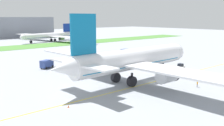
{
  "coord_description": "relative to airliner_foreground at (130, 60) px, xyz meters",
  "views": [
    {
      "loc": [
        -55.69,
        -45.38,
        18.34
      ],
      "look_at": [
        -3.75,
        13.85,
        4.13
      ],
      "focal_mm": 41.27,
      "sensor_mm": 36.0,
      "label": 1
    }
  ],
  "objects": [
    {
      "name": "ground_plane",
      "position": [
        5.51,
        -4.25,
        -6.46
      ],
      "size": [
        600.0,
        600.0,
        0.0
      ],
      "primitive_type": "plane",
      "color": "#9399A0",
      "rests_on": "ground"
    },
    {
      "name": "apron_taxi_line",
      "position": [
        5.51,
        -3.82,
        -6.45
      ],
      "size": [
        280.0,
        0.36,
        0.01
      ],
      "primitive_type": "cube",
      "color": "yellow",
      "rests_on": "ground"
    },
    {
      "name": "grass_median_strip",
      "position": [
        5.51,
        104.63,
        -6.41
      ],
      "size": [
        320.0,
        24.0,
        0.1
      ],
      "primitive_type": "cube",
      "color": "#4C8438",
      "rests_on": "ground"
    },
    {
      "name": "airliner_foreground",
      "position": [
        0.0,
        0.0,
        0.0
      ],
      "size": [
        49.52,
        76.57,
        19.04
      ],
      "color": "white",
      "rests_on": "ground"
    },
    {
      "name": "pushback_tug",
      "position": [
        25.12,
        0.71,
        -5.42
      ],
      "size": [
        6.39,
        2.41,
        2.28
      ],
      "color": "white",
      "rests_on": "ground"
    },
    {
      "name": "ground_crew_wingwalker_port",
      "position": [
        9.28,
        -1.92,
        -5.43
      ],
      "size": [
        0.32,
        0.58,
        1.69
      ],
      "color": "black",
      "rests_on": "ground"
    },
    {
      "name": "ground_crew_marshaller_front",
      "position": [
        10.09,
        -15.04,
        -5.51
      ],
      "size": [
        0.53,
        0.35,
        1.56
      ],
      "color": "black",
      "rests_on": "ground"
    },
    {
      "name": "traffic_cone_near_nose",
      "position": [
        24.44,
        -4.76,
        -6.17
      ],
      "size": [
        0.36,
        0.36,
        0.58
      ],
      "color": "#F2590C",
      "rests_on": "ground"
    },
    {
      "name": "traffic_cone_port_wing",
      "position": [
        -23.77,
        -5.91,
        -6.17
      ],
      "size": [
        0.36,
        0.36,
        0.58
      ],
      "color": "#F2590C",
      "rests_on": "ground"
    },
    {
      "name": "traffic_cone_starboard_wing",
      "position": [
        15.85,
        -18.21,
        -6.17
      ],
      "size": [
        0.36,
        0.36,
        0.58
      ],
      "color": "#F2590C",
      "rests_on": "ground"
    },
    {
      "name": "service_truck_baggage_loader",
      "position": [
        34.59,
        38.29,
        -4.83
      ],
      "size": [
        5.08,
        3.27,
        3.04
      ],
      "color": "#33478C",
      "rests_on": "ground"
    },
    {
      "name": "service_truck_fuel_bowser",
      "position": [
        -7.86,
        34.38,
        -4.83
      ],
      "size": [
        5.66,
        4.14,
        3.02
      ],
      "color": "#33478C",
      "rests_on": "ground"
    },
    {
      "name": "parked_airliner_far_centre",
      "position": [
        42.34,
        126.02,
        -2.04
      ],
      "size": [
        49.19,
        81.2,
        13.0
      ],
      "color": "white",
      "rests_on": "ground"
    }
  ]
}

